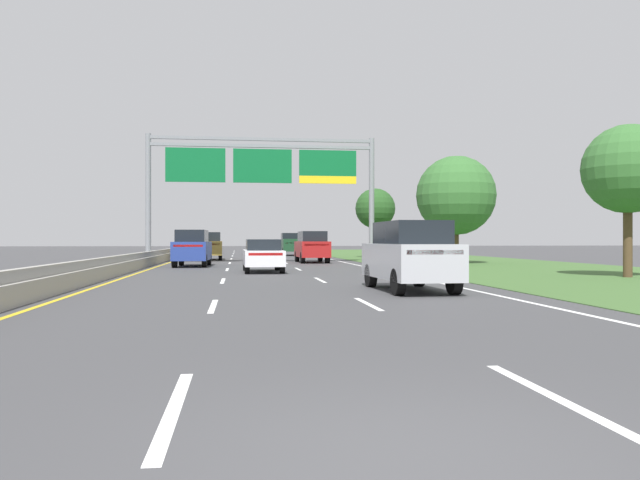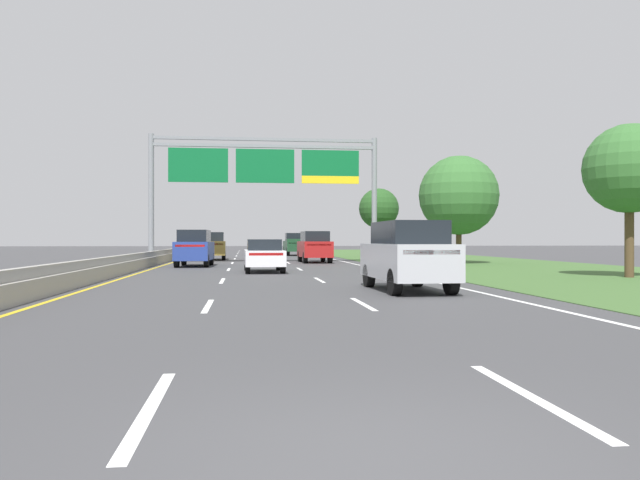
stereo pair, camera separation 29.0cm
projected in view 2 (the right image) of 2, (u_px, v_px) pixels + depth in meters
name	position (u px, v px, depth m)	size (l,w,h in m)	color
ground_plane	(261.00, 264.00, 39.27)	(220.00, 220.00, 0.00)	#3D3D3F
lane_striping	(261.00, 265.00, 38.82)	(11.96, 106.00, 0.01)	white
grass_verge_right	(476.00, 263.00, 40.92)	(14.00, 110.00, 0.02)	#3D602D
median_barrier_concrete	(154.00, 259.00, 38.50)	(0.60, 110.00, 0.85)	#99968E
overhead_sign_gantry	(265.00, 172.00, 41.31)	(15.06, 0.42, 8.41)	gray
pickup_truck_darkgreen	(295.00, 244.00, 61.58)	(2.09, 5.43, 2.20)	#193D23
car_white_centre_lane_sedan	(264.00, 255.00, 30.08)	(1.89, 4.43, 1.57)	silver
car_gold_left_lane_suv	(213.00, 245.00, 48.25)	(2.01, 4.74, 2.11)	#A38438
car_silver_right_lane_suv	(407.00, 255.00, 19.09)	(2.04, 4.75, 2.11)	#B2B5BA
car_red_right_lane_suv	(315.00, 246.00, 42.52)	(2.00, 4.74, 2.11)	maroon
car_blue_left_lane_suv	(195.00, 247.00, 36.43)	(2.03, 4.75, 2.11)	navy
roadside_tree_near	(629.00, 169.00, 25.51)	(3.64, 3.64, 6.28)	#4C3823
roadside_tree_mid	(459.00, 195.00, 40.21)	(5.09, 5.09, 6.95)	#4C3823
roadside_tree_far	(379.00, 209.00, 53.68)	(3.43, 3.43, 5.94)	#4C3823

